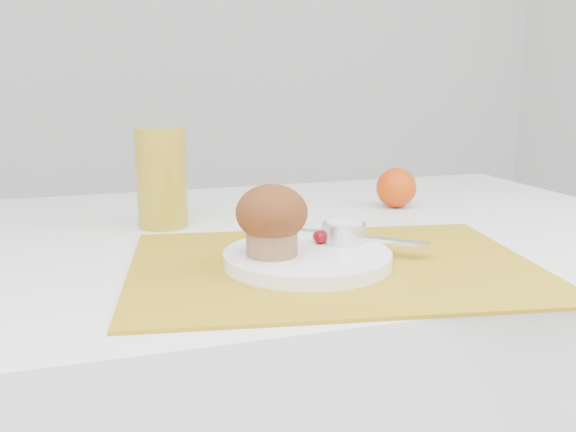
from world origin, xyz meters
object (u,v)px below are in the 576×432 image
object	(u,v)px
plate	(307,258)
orange	(396,188)
muffin	(272,218)
juice_glass	(162,178)

from	to	relation	value
plate	orange	world-z (taller)	orange
plate	muffin	bearing A→B (deg)	179.95
juice_glass	muffin	world-z (taller)	juice_glass
juice_glass	orange	bearing A→B (deg)	3.05
plate	juice_glass	size ratio (longest dim) A/B	1.34
orange	muffin	xyz separation A→B (m)	(-0.32, -0.30, 0.03)
orange	juice_glass	bearing A→B (deg)	-176.95
plate	muffin	distance (m)	0.07
plate	juice_glass	bearing A→B (deg)	117.15
orange	plate	bearing A→B (deg)	-132.46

